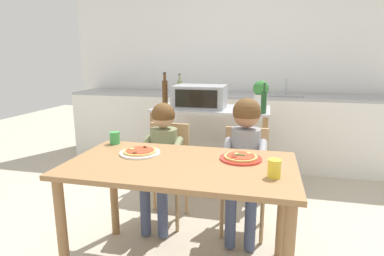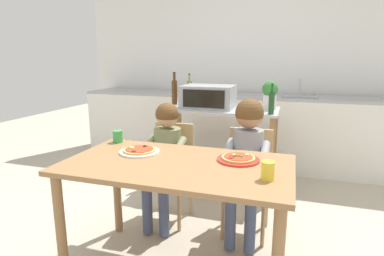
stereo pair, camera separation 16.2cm
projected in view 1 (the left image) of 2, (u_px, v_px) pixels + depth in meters
ground_plane at (210, 201)px, 3.08m from camera, size 10.60×10.60×0.00m
back_wall_tiled at (232, 59)px, 4.35m from camera, size 4.59×0.12×2.70m
kitchen_counter at (227, 128)px, 4.16m from camera, size 4.13×0.60×1.11m
kitchen_island_cart at (211, 134)px, 3.31m from camera, size 1.17×0.59×0.86m
toaster_oven at (200, 96)px, 3.24m from camera, size 0.52×0.39×0.23m
bottle_slim_sauce at (264, 102)px, 2.90m from camera, size 0.05×0.05×0.28m
bottle_squat_spirits at (165, 91)px, 3.43m from camera, size 0.06×0.06×0.35m
bottle_tall_green_wine at (180, 92)px, 3.51m from camera, size 0.06×0.06×0.33m
potted_herb_plant at (261, 94)px, 3.15m from camera, size 0.16×0.16×0.28m
dining_table at (181, 179)px, 1.93m from camera, size 1.37×0.76×0.75m
dining_chair_left at (167, 165)px, 2.68m from camera, size 0.36×0.36×0.81m
dining_chair_right at (245, 172)px, 2.51m from camera, size 0.36×0.36×0.81m
child_in_olive_shirt at (162, 150)px, 2.52m from camera, size 0.32×0.42×1.00m
child_in_grey_shirt at (245, 149)px, 2.36m from camera, size 0.32×0.42×1.06m
pizza_plate_white at (140, 152)px, 2.09m from camera, size 0.27×0.27×0.03m
pizza_plate_red_rimmed at (241, 158)px, 1.97m from camera, size 0.26×0.26×0.03m
drinking_cup_yellow at (274, 168)px, 1.67m from camera, size 0.07×0.07×0.10m
drinking_cup_green at (115, 138)px, 2.32m from camera, size 0.07×0.07×0.09m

